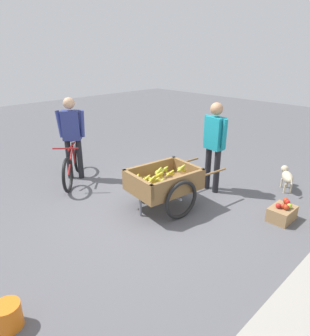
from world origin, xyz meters
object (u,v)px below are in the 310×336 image
(vendor_person, at_px, (214,139))
(bicycle, at_px, (73,164))
(plastic_bucket, at_px, (8,316))
(dog, at_px, (287,176))
(fruit_cart, at_px, (164,184))
(cyclist_person, at_px, (72,131))
(apple_crate, at_px, (282,213))

(vendor_person, xyz_separation_m, bicycle, (1.63, -2.20, -0.64))
(plastic_bucket, bearing_deg, dog, 174.25)
(fruit_cart, bearing_deg, vendor_person, 172.50)
(bicycle, bearing_deg, vendor_person, 126.60)
(fruit_cart, relative_size, cyclist_person, 1.05)
(fruit_cart, bearing_deg, cyclist_person, -79.78)
(bicycle, relative_size, apple_crate, 2.89)
(cyclist_person, xyz_separation_m, dog, (-2.57, 3.29, -0.73))
(vendor_person, height_order, plastic_bucket, vendor_person)
(apple_crate, bearing_deg, vendor_person, -94.26)
(bicycle, height_order, apple_crate, bicycle)
(plastic_bucket, height_order, apple_crate, apple_crate)
(vendor_person, relative_size, plastic_bucket, 6.28)
(apple_crate, bearing_deg, fruit_cart, -56.74)
(bicycle, xyz_separation_m, apple_crate, (-1.53, 3.63, -0.23))
(vendor_person, distance_m, plastic_bucket, 4.03)
(bicycle, bearing_deg, plastic_bucket, 49.59)
(fruit_cart, distance_m, bicycle, 2.11)
(dog, distance_m, plastic_bucket, 4.98)
(fruit_cart, height_order, vendor_person, vendor_person)
(dog, height_order, plastic_bucket, dog)
(plastic_bucket, distance_m, apple_crate, 3.92)
(cyclist_person, bearing_deg, dog, 128.01)
(vendor_person, xyz_separation_m, plastic_bucket, (3.91, 0.48, -0.86))
(dog, bearing_deg, fruit_cart, -27.34)
(fruit_cart, distance_m, vendor_person, 1.28)
(plastic_bucket, bearing_deg, bicycle, -130.41)
(vendor_person, bearing_deg, plastic_bucket, 6.97)
(fruit_cart, bearing_deg, bicycle, -76.51)
(plastic_bucket, bearing_deg, vendor_person, -173.03)
(cyclist_person, distance_m, dog, 4.24)
(fruit_cart, relative_size, plastic_bucket, 6.58)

